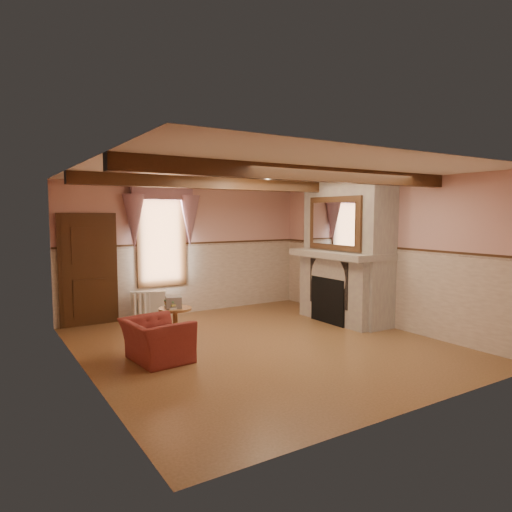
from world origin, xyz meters
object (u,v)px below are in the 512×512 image
armchair (157,340)px  radiator (148,306)px  mantel_clock (315,244)px  bowl (341,249)px  oil_lamp (323,243)px  side_table (175,323)px

armchair → radiator: armchair is taller
mantel_clock → bowl: bearing=-90.0°
armchair → radiator: bearing=-21.9°
oil_lamp → armchair: bearing=-166.1°
oil_lamp → side_table: bearing=-179.4°
armchair → mantel_clock: 4.36m
armchair → bowl: bearing=-89.4°
armchair → side_table: bearing=-41.1°
armchair → mantel_clock: mantel_clock is taller
armchair → oil_lamp: bearing=-81.8°
side_table → bowl: size_ratio=1.51×
armchair → side_table: armchair is taller
side_table → bowl: bowl is taller
bowl → mantel_clock: 0.83m
radiator → oil_lamp: 3.83m
side_table → mantel_clock: mantel_clock is taller
armchair → oil_lamp: size_ratio=3.41×
radiator → oil_lamp: (3.25, -1.57, 1.26)m
armchair → bowl: size_ratio=2.56×
armchair → side_table: (0.67, 0.95, -0.04)m
bowl → oil_lamp: bearing=90.0°
bowl → oil_lamp: (0.00, 0.55, 0.09)m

